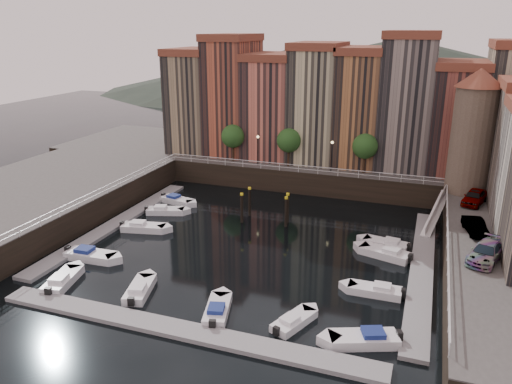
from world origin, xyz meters
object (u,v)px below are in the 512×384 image
at_px(mooring_pilings, 266,208).
at_px(boat_left_2, 143,227).
at_px(corner_tower, 473,130).
at_px(boat_left_3, 165,211).
at_px(car_a, 474,198).
at_px(car_b, 475,227).
at_px(gangway, 436,211).
at_px(boat_left_1, 90,255).
at_px(car_c, 486,253).

distance_m(mooring_pilings, boat_left_2, 13.64).
height_order(corner_tower, boat_left_3, corner_tower).
bearing_deg(car_a, boat_left_3, -152.37).
bearing_deg(car_b, gangway, 98.13).
xyz_separation_m(boat_left_1, car_a, (34.15, 19.51, 3.38)).
distance_m(boat_left_1, boat_left_2, 7.77).
distance_m(boat_left_1, car_b, 35.70).
bearing_deg(gangway, car_a, 3.73).
distance_m(corner_tower, car_a, 7.73).
relative_size(corner_tower, mooring_pilings, 2.57).
relative_size(boat_left_3, car_a, 1.02).
distance_m(gangway, boat_left_2, 31.82).
distance_m(mooring_pilings, boat_left_3, 12.22).
distance_m(car_b, car_c, 5.76).
bearing_deg(mooring_pilings, gangway, 14.45).
bearing_deg(boat_left_2, car_b, -6.63).
height_order(mooring_pilings, car_c, car_c).
height_order(car_a, car_b, car_a).
bearing_deg(car_c, car_b, 114.23).
bearing_deg(corner_tower, car_b, -88.47).
distance_m(corner_tower, car_c, 19.61).
bearing_deg(car_a, boat_left_1, -133.46).
relative_size(boat_left_1, boat_left_2, 1.03).
relative_size(mooring_pilings, car_c, 1.07).
xyz_separation_m(boat_left_2, boat_left_3, (-0.38, 5.38, -0.03)).
xyz_separation_m(boat_left_2, car_b, (32.85, 3.31, 3.29)).
bearing_deg(car_b, boat_left_2, 172.45).
distance_m(mooring_pilings, car_b, 21.58).
relative_size(corner_tower, car_b, 3.39).
height_order(corner_tower, car_c, corner_tower).
bearing_deg(car_a, mooring_pilings, -150.49).
bearing_deg(boat_left_1, corner_tower, 32.77).
bearing_deg(boat_left_1, mooring_pilings, 46.63).
bearing_deg(boat_left_2, car_a, 7.19).
distance_m(boat_left_1, car_a, 39.48).
bearing_deg(boat_left_3, boat_left_1, -110.70).
bearing_deg(gangway, corner_tower, 57.20).
height_order(mooring_pilings, car_a, car_a).
distance_m(boat_left_3, car_c, 34.79).
xyz_separation_m(corner_tower, boat_left_3, (-32.89, -10.69, -9.84)).
height_order(gangway, car_c, car_c).
bearing_deg(mooring_pilings, car_a, 12.71).
bearing_deg(mooring_pilings, car_c, -23.39).
relative_size(gangway, car_a, 1.81).
bearing_deg(gangway, boat_left_3, -168.33).
xyz_separation_m(gangway, boat_left_3, (-29.99, -6.19, -1.56)).
relative_size(mooring_pilings, boat_left_3, 1.14).
relative_size(boat_left_3, car_c, 0.93).
distance_m(mooring_pilings, car_a, 22.17).
height_order(mooring_pilings, boat_left_2, mooring_pilings).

